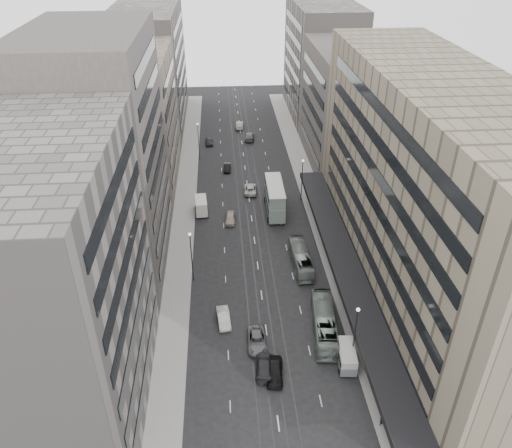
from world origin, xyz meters
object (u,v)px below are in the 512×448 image
object	(u,v)px
sedan_1	(224,318)
pedestrian	(382,419)
bus_far	(301,258)
sedan_0	(275,371)
double_decker	(275,198)
sedan_2	(257,340)
vw_microbus	(347,356)
bus_near	(324,323)
panel_van	(201,205)

from	to	relation	value
sedan_1	pedestrian	world-z (taller)	pedestrian
bus_far	sedan_1	distance (m)	16.60
bus_far	sedan_1	size ratio (longest dim) A/B	2.29
bus_far	sedan_0	world-z (taller)	bus_far
double_decker	sedan_2	bearing A→B (deg)	-99.19
vw_microbus	pedestrian	world-z (taller)	vw_microbus
bus_near	sedan_1	distance (m)	13.07
vw_microbus	pedestrian	distance (m)	8.78
bus_near	panel_van	world-z (taller)	bus_near
panel_van	vw_microbus	bearing A→B (deg)	-68.45
double_decker	sedan_0	bearing A→B (deg)	-95.27
bus_near	sedan_2	bearing A→B (deg)	16.15
sedan_1	pedestrian	bearing A→B (deg)	-51.91
double_decker	pedestrian	xyz separation A→B (m)	(6.44, -44.97, -2.02)
sedan_1	bus_near	bearing A→B (deg)	-17.93
sedan_1	pedestrian	distance (m)	23.39
sedan_2	pedestrian	world-z (taller)	pedestrian
sedan_1	sedan_2	bearing A→B (deg)	-52.72
vw_microbus	panel_van	size ratio (longest dim) A/B	1.01
bus_near	sedan_0	bearing A→B (deg)	50.02
panel_van	pedestrian	size ratio (longest dim) A/B	2.85
sedan_1	pedestrian	xyz separation A→B (m)	(16.13, -16.94, 0.25)
double_decker	sedan_0	size ratio (longest dim) A/B	2.22
double_decker	sedan_2	world-z (taller)	double_decker
bus_far	vw_microbus	size ratio (longest dim) A/B	2.12
vw_microbus	sedan_1	distance (m)	16.62
bus_far	sedan_2	world-z (taller)	bus_far
sedan_0	pedestrian	xyz separation A→B (m)	(10.39, -7.39, 0.18)
bus_far	pedestrian	distance (m)	28.78
double_decker	sedan_2	xyz separation A→B (m)	(-5.66, -32.39, -2.29)
panel_van	sedan_0	size ratio (longest dim) A/B	1.01
sedan_0	double_decker	bearing A→B (deg)	90.40
panel_van	sedan_0	xyz separation A→B (m)	(9.18, -38.20, -0.78)
bus_far	bus_near	bearing A→B (deg)	91.63
double_decker	panel_van	xyz separation A→B (m)	(-13.12, 0.62, -1.43)
sedan_1	sedan_2	size ratio (longest dim) A/B	0.87
pedestrian	sedan_0	bearing A→B (deg)	-74.85
sedan_0	sedan_1	distance (m)	11.14
double_decker	sedan_1	xyz separation A→B (m)	(-9.69, -28.04, -2.27)
double_decker	sedan_2	distance (m)	32.96
sedan_0	bus_far	bearing A→B (deg)	80.05
double_decker	panel_van	size ratio (longest dim) A/B	2.19
sedan_1	panel_van	bearing A→B (deg)	91.31
panel_van	sedan_1	bearing A→B (deg)	-87.30
double_decker	pedestrian	bearing A→B (deg)	-81.12
sedan_0	sedan_1	bearing A→B (deg)	127.43
bus_near	vw_microbus	xyz separation A→B (m)	(1.63, -5.55, -0.19)
panel_van	sedan_2	bearing A→B (deg)	-81.39
double_decker	pedestrian	distance (m)	45.48
double_decker	panel_van	bearing A→B (deg)	178.04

